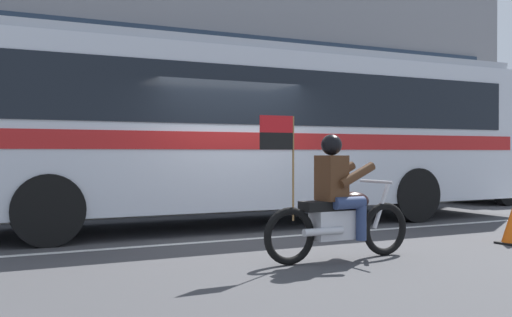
{
  "coord_description": "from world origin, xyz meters",
  "views": [
    {
      "loc": [
        -4.11,
        -9.02,
        1.34
      ],
      "look_at": [
        -0.08,
        -1.07,
        1.25
      ],
      "focal_mm": 42.68,
      "sensor_mm": 36.0,
      "label": 1
    }
  ],
  "objects_px": {
    "transit_bus": "(239,123)",
    "motorcycle_with_rider": "(338,207)",
    "traffic_cone": "(512,227)",
    "fire_hydrant": "(311,184)"
  },
  "relations": [
    {
      "from": "transit_bus",
      "to": "motorcycle_with_rider",
      "type": "bearing_deg",
      "value": -97.37
    },
    {
      "from": "motorcycle_with_rider",
      "to": "traffic_cone",
      "type": "distance_m",
      "value": 3.06
    },
    {
      "from": "fire_hydrant",
      "to": "traffic_cone",
      "type": "distance_m",
      "value": 7.28
    },
    {
      "from": "transit_bus",
      "to": "fire_hydrant",
      "type": "distance_m",
      "value": 4.99
    },
    {
      "from": "fire_hydrant",
      "to": "transit_bus",
      "type": "bearing_deg",
      "value": -138.21
    },
    {
      "from": "fire_hydrant",
      "to": "traffic_cone",
      "type": "xyz_separation_m",
      "value": [
        -1.06,
        -7.2,
        -0.26
      ]
    },
    {
      "from": "transit_bus",
      "to": "motorcycle_with_rider",
      "type": "height_order",
      "value": "transit_bus"
    },
    {
      "from": "transit_bus",
      "to": "fire_hydrant",
      "type": "bearing_deg",
      "value": 41.79
    },
    {
      "from": "fire_hydrant",
      "to": "traffic_cone",
      "type": "height_order",
      "value": "fire_hydrant"
    },
    {
      "from": "fire_hydrant",
      "to": "traffic_cone",
      "type": "bearing_deg",
      "value": -98.36
    }
  ]
}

